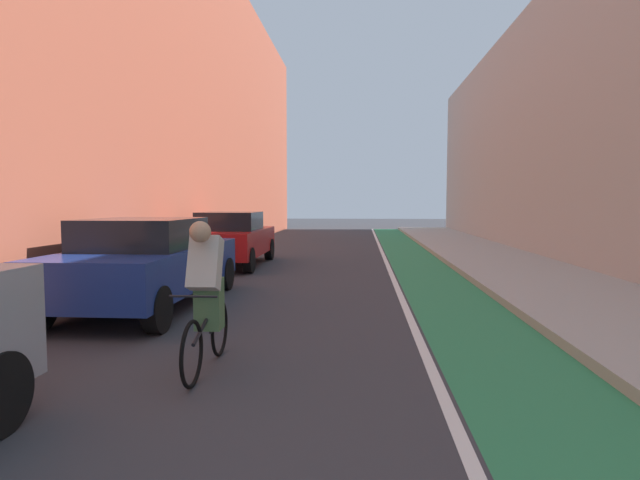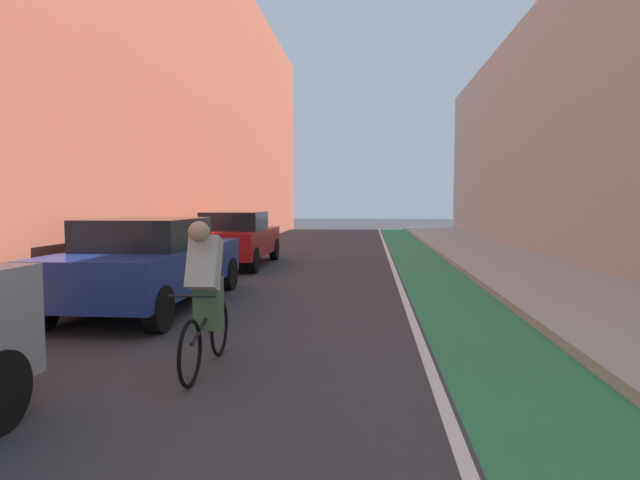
% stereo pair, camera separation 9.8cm
% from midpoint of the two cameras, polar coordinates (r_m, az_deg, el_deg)
% --- Properties ---
extents(ground_plane, '(86.28, 86.28, 0.00)m').
position_cam_midpoint_polar(ground_plane, '(13.35, 0.38, -3.57)').
color(ground_plane, '#38383D').
extents(bike_lane_paint, '(1.60, 39.22, 0.00)m').
position_cam_midpoint_polar(bike_lane_paint, '(15.37, 11.45, -2.62)').
color(bike_lane_paint, '#2D8451').
rests_on(bike_lane_paint, ground).
extents(lane_divider_stripe, '(0.12, 39.22, 0.00)m').
position_cam_midpoint_polar(lane_divider_stripe, '(15.30, 8.10, -2.61)').
color(lane_divider_stripe, white).
rests_on(lane_divider_stripe, ground).
extents(sidewalk_right, '(3.16, 39.22, 0.14)m').
position_cam_midpoint_polar(sidewalk_right, '(15.79, 20.09, -2.36)').
color(sidewalk_right, '#A8A59E').
rests_on(sidewalk_right, ground).
extents(building_facade_left, '(4.15, 39.22, 10.74)m').
position_cam_midpoint_polar(building_facade_left, '(16.89, -18.26, 16.17)').
color(building_facade_left, '#9E4C38').
rests_on(building_facade_left, ground).
extents(building_facade_right, '(2.40, 35.22, 8.52)m').
position_cam_midpoint_polar(building_facade_right, '(18.63, 27.29, 11.31)').
color(building_facade_right, '#B2ADA3').
rests_on(building_facade_right, ground).
extents(parked_sedan_blue, '(1.95, 4.66, 1.53)m').
position_cam_midpoint_polar(parked_sedan_blue, '(9.36, -17.90, -2.25)').
color(parked_sedan_blue, navy).
rests_on(parked_sedan_blue, ground).
extents(parked_sedan_red, '(1.87, 4.26, 1.53)m').
position_cam_midpoint_polar(parked_sedan_red, '(14.84, -9.02, 0.20)').
color(parked_sedan_red, red).
rests_on(parked_sedan_red, ground).
extents(cyclist_mid, '(0.48, 1.71, 1.61)m').
position_cam_midpoint_polar(cyclist_mid, '(5.69, -12.02, -5.98)').
color(cyclist_mid, black).
rests_on(cyclist_mid, ground).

